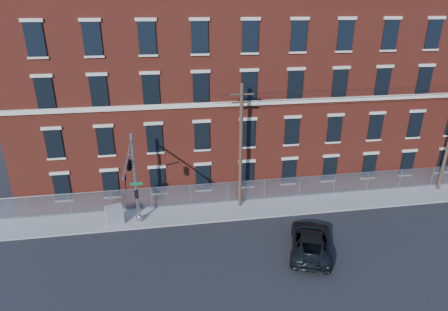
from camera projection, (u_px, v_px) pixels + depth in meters
name	position (u px, v px, depth m)	size (l,w,h in m)	color
ground	(227.00, 250.00, 25.10)	(140.00, 140.00, 0.00)	black
sidewalk	(357.00, 200.00, 31.42)	(65.00, 3.00, 0.12)	gray
mill_building	(324.00, 83.00, 36.52)	(55.30, 14.32, 16.30)	maroon
chain_link_fence	(351.00, 182.00, 32.23)	(59.06, 0.06, 1.85)	#A5A8AD
traffic_signal_mast	(131.00, 170.00, 24.17)	(0.90, 6.75, 7.00)	#9EA0A5
utility_pole_near	(241.00, 146.00, 28.49)	(1.80, 0.28, 10.00)	#463023
pickup_truck	(311.00, 241.00, 24.80)	(2.55, 5.54, 1.54)	black
utility_cabinet	(114.00, 215.00, 27.57)	(1.22, 0.61, 1.52)	gray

